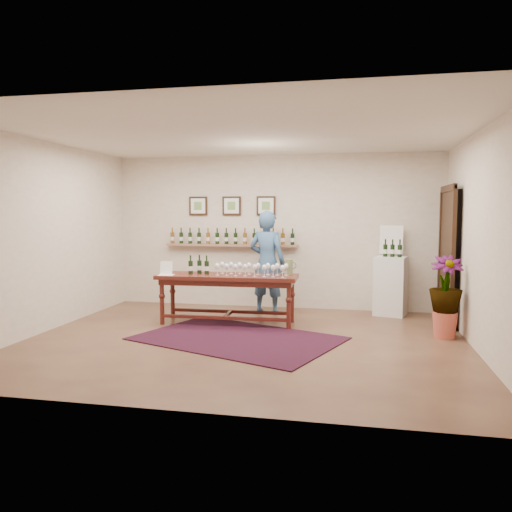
% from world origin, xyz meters
% --- Properties ---
extents(ground, '(6.00, 6.00, 0.00)m').
position_xyz_m(ground, '(0.00, 0.00, 0.00)').
color(ground, '#4D2C22').
rests_on(ground, ground).
extents(room_shell, '(6.00, 6.00, 6.00)m').
position_xyz_m(room_shell, '(2.11, 1.86, 1.12)').
color(room_shell, beige).
rests_on(room_shell, ground).
extents(rug, '(3.13, 2.62, 0.01)m').
position_xyz_m(rug, '(-0.11, 0.07, 0.01)').
color(rug, '#450C13').
rests_on(rug, ground).
extents(tasting_table, '(2.22, 0.76, 0.78)m').
position_xyz_m(tasting_table, '(-0.50, 1.00, 0.66)').
color(tasting_table, '#421410').
rests_on(tasting_table, ground).
extents(table_glasses, '(1.42, 0.41, 0.19)m').
position_xyz_m(table_glasses, '(-0.11, 1.00, 0.88)').
color(table_glasses, white).
rests_on(table_glasses, tasting_table).
extents(table_bottles, '(0.33, 0.22, 0.32)m').
position_xyz_m(table_bottles, '(-0.97, 1.02, 0.94)').
color(table_bottles, black).
rests_on(table_bottles, tasting_table).
extents(pitcher_left, '(0.13, 0.13, 0.19)m').
position_xyz_m(pitcher_left, '(-1.52, 0.99, 0.88)').
color(pitcher_left, '#636E44').
rests_on(pitcher_left, tasting_table).
extents(pitcher_right, '(0.16, 0.16, 0.24)m').
position_xyz_m(pitcher_right, '(0.45, 1.20, 0.90)').
color(pitcher_right, '#636E44').
rests_on(pitcher_right, tasting_table).
extents(menu_card, '(0.25, 0.19, 0.21)m').
position_xyz_m(menu_card, '(-1.43, 0.77, 0.89)').
color(menu_card, white).
rests_on(menu_card, tasting_table).
extents(display_pedestal, '(0.62, 0.62, 1.01)m').
position_xyz_m(display_pedestal, '(2.08, 2.20, 0.50)').
color(display_pedestal, silver).
rests_on(display_pedestal, ground).
extents(pedestal_bottles, '(0.34, 0.17, 0.33)m').
position_xyz_m(pedestal_bottles, '(2.09, 2.13, 1.17)').
color(pedestal_bottles, black).
rests_on(pedestal_bottles, display_pedestal).
extents(info_sign, '(0.39, 0.12, 0.55)m').
position_xyz_m(info_sign, '(2.08, 2.38, 1.28)').
color(info_sign, white).
rests_on(info_sign, display_pedestal).
extents(potted_plant, '(0.56, 0.56, 1.00)m').
position_xyz_m(potted_plant, '(2.72, 0.71, 0.58)').
color(potted_plant, '#C15340').
rests_on(potted_plant, ground).
extents(person, '(0.74, 0.57, 1.79)m').
position_xyz_m(person, '(-0.02, 1.88, 0.89)').
color(person, '#34557B').
rests_on(person, ground).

